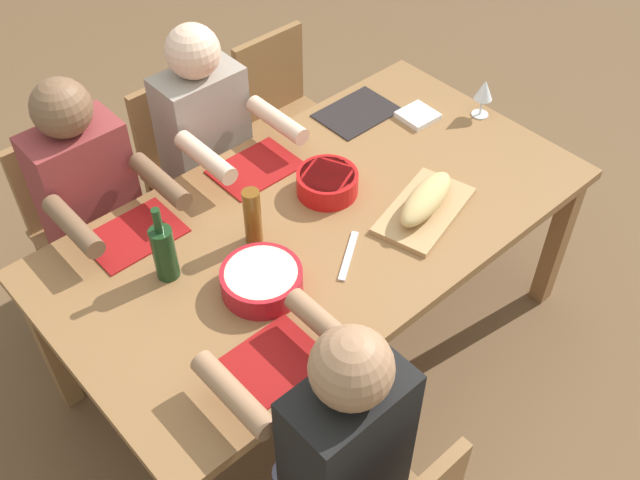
{
  "coord_description": "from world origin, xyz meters",
  "views": [
    {
      "loc": [
        1.26,
        1.4,
        2.54
      ],
      "look_at": [
        0.0,
        0.0,
        0.63
      ],
      "focal_mm": 41.18,
      "sensor_mm": 36.0,
      "label": 1
    }
  ],
  "objects_px": {
    "diner_near_center": "(211,142)",
    "wine_bottle": "(164,251)",
    "wine_glass": "(484,91)",
    "diner_near_right": "(94,201)",
    "chair_near_right": "(82,218)",
    "serving_bowl_greens": "(327,182)",
    "bread_loaf": "(426,199)",
    "beer_bottle": "(253,217)",
    "chair_near_center": "(191,162)",
    "napkin_stack": "(418,116)",
    "chair_near_left": "(284,114)",
    "cutting_board": "(424,210)",
    "diner_far_right": "(337,441)",
    "serving_bowl_pasta": "(262,279)",
    "dining_table": "(320,233)"
  },
  "relations": [
    {
      "from": "wine_glass",
      "to": "bread_loaf",
      "type": "bearing_deg",
      "value": 21.81
    },
    {
      "from": "dining_table",
      "to": "serving_bowl_pasta",
      "type": "relative_size",
      "value": 7.37
    },
    {
      "from": "wine_glass",
      "to": "dining_table",
      "type": "bearing_deg",
      "value": 1.06
    },
    {
      "from": "serving_bowl_pasta",
      "to": "cutting_board",
      "type": "xyz_separation_m",
      "value": [
        -0.66,
        0.1,
        -0.04
      ]
    },
    {
      "from": "diner_near_right",
      "to": "serving_bowl_greens",
      "type": "xyz_separation_m",
      "value": [
        -0.65,
        0.58,
        0.09
      ]
    },
    {
      "from": "serving_bowl_pasta",
      "to": "beer_bottle",
      "type": "xyz_separation_m",
      "value": [
        -0.12,
        -0.19,
        0.06
      ]
    },
    {
      "from": "diner_near_right",
      "to": "napkin_stack",
      "type": "distance_m",
      "value": 1.33
    },
    {
      "from": "chair_near_center",
      "to": "chair_near_right",
      "type": "xyz_separation_m",
      "value": [
        0.54,
        0.0,
        0.0
      ]
    },
    {
      "from": "diner_near_center",
      "to": "bread_loaf",
      "type": "height_order",
      "value": "diner_near_center"
    },
    {
      "from": "serving_bowl_greens",
      "to": "chair_near_right",
      "type": "bearing_deg",
      "value": -49.46
    },
    {
      "from": "cutting_board",
      "to": "napkin_stack",
      "type": "xyz_separation_m",
      "value": [
        -0.4,
        -0.4,
        0.0
      ]
    },
    {
      "from": "diner_near_right",
      "to": "wine_glass",
      "type": "height_order",
      "value": "diner_near_right"
    },
    {
      "from": "chair_near_right",
      "to": "wine_glass",
      "type": "distance_m",
      "value": 1.71
    },
    {
      "from": "dining_table",
      "to": "wine_bottle",
      "type": "distance_m",
      "value": 0.59
    },
    {
      "from": "napkin_stack",
      "to": "chair_near_right",
      "type": "bearing_deg",
      "value": -28.56
    },
    {
      "from": "dining_table",
      "to": "serving_bowl_greens",
      "type": "bearing_deg",
      "value": -142.66
    },
    {
      "from": "bread_loaf",
      "to": "wine_bottle",
      "type": "height_order",
      "value": "wine_bottle"
    },
    {
      "from": "chair_near_right",
      "to": "bread_loaf",
      "type": "xyz_separation_m",
      "value": [
        -0.83,
        1.08,
        0.32
      ]
    },
    {
      "from": "dining_table",
      "to": "diner_near_right",
      "type": "bearing_deg",
      "value": -51.06
    },
    {
      "from": "wine_bottle",
      "to": "diner_near_right",
      "type": "bearing_deg",
      "value": -91.34
    },
    {
      "from": "diner_near_center",
      "to": "chair_near_left",
      "type": "height_order",
      "value": "diner_near_center"
    },
    {
      "from": "wine_bottle",
      "to": "beer_bottle",
      "type": "xyz_separation_m",
      "value": [
        -0.31,
        0.06,
        0.0
      ]
    },
    {
      "from": "wine_glass",
      "to": "diner_near_right",
      "type": "bearing_deg",
      "value": -24.16
    },
    {
      "from": "dining_table",
      "to": "chair_near_right",
      "type": "xyz_separation_m",
      "value": [
        0.54,
        -0.85,
        -0.18
      ]
    },
    {
      "from": "chair_near_left",
      "to": "wine_glass",
      "type": "distance_m",
      "value": 0.98
    },
    {
      "from": "chair_near_center",
      "to": "napkin_stack",
      "type": "relative_size",
      "value": 6.07
    },
    {
      "from": "chair_near_left",
      "to": "cutting_board",
      "type": "relative_size",
      "value": 2.12
    },
    {
      "from": "bread_loaf",
      "to": "chair_near_right",
      "type": "bearing_deg",
      "value": -52.22
    },
    {
      "from": "diner_near_center",
      "to": "wine_glass",
      "type": "bearing_deg",
      "value": 144.47
    },
    {
      "from": "chair_near_right",
      "to": "cutting_board",
      "type": "height_order",
      "value": "chair_near_right"
    },
    {
      "from": "diner_near_center",
      "to": "wine_bottle",
      "type": "relative_size",
      "value": 4.14
    },
    {
      "from": "serving_bowl_pasta",
      "to": "napkin_stack",
      "type": "relative_size",
      "value": 1.89
    },
    {
      "from": "serving_bowl_greens",
      "to": "napkin_stack",
      "type": "height_order",
      "value": "serving_bowl_greens"
    },
    {
      "from": "cutting_board",
      "to": "beer_bottle",
      "type": "bearing_deg",
      "value": -28.94
    },
    {
      "from": "dining_table",
      "to": "chair_near_center",
      "type": "bearing_deg",
      "value": -90.0
    },
    {
      "from": "wine_glass",
      "to": "chair_near_right",
      "type": "bearing_deg",
      "value": -29.93
    },
    {
      "from": "beer_bottle",
      "to": "wine_glass",
      "type": "bearing_deg",
      "value": 177.36
    },
    {
      "from": "wine_bottle",
      "to": "beer_bottle",
      "type": "height_order",
      "value": "wine_bottle"
    },
    {
      "from": "cutting_board",
      "to": "napkin_stack",
      "type": "bearing_deg",
      "value": -135.06
    },
    {
      "from": "diner_near_center",
      "to": "diner_far_right",
      "type": "xyz_separation_m",
      "value": [
        0.54,
        1.33,
        0.0
      ]
    },
    {
      "from": "wine_glass",
      "to": "serving_bowl_greens",
      "type": "bearing_deg",
      "value": -5.06
    },
    {
      "from": "diner_near_center",
      "to": "wine_glass",
      "type": "height_order",
      "value": "diner_near_center"
    },
    {
      "from": "chair_near_right",
      "to": "chair_near_left",
      "type": "bearing_deg",
      "value": 180.0
    },
    {
      "from": "diner_near_center",
      "to": "wine_glass",
      "type": "relative_size",
      "value": 7.23
    },
    {
      "from": "wine_glass",
      "to": "napkin_stack",
      "type": "xyz_separation_m",
      "value": [
        0.21,
        -0.16,
        -0.1
      ]
    },
    {
      "from": "chair_near_right",
      "to": "serving_bowl_greens",
      "type": "distance_m",
      "value": 1.05
    },
    {
      "from": "serving_bowl_pasta",
      "to": "chair_near_left",
      "type": "bearing_deg",
      "value": -132.78
    },
    {
      "from": "dining_table",
      "to": "beer_bottle",
      "type": "bearing_deg",
      "value": -16.13
    },
    {
      "from": "bread_loaf",
      "to": "beer_bottle",
      "type": "distance_m",
      "value": 0.62
    },
    {
      "from": "chair_near_right",
      "to": "diner_far_right",
      "type": "relative_size",
      "value": 0.71
    }
  ]
}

